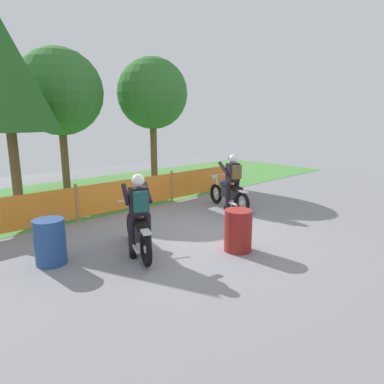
{
  "coord_description": "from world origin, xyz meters",
  "views": [
    {
      "loc": [
        -5.36,
        -5.45,
        2.77
      ],
      "look_at": [
        0.41,
        0.76,
        0.9
      ],
      "focal_mm": 32.02,
      "sensor_mm": 36.0,
      "label": 1
    }
  ],
  "objects": [
    {
      "name": "rider_trailing",
      "position": [
        2.37,
        1.08,
        0.95
      ],
      "size": [
        0.64,
        0.75,
        1.69
      ],
      "rotation": [
        0.0,
        0.0,
        1.32
      ],
      "color": "black",
      "rests_on": "ground"
    },
    {
      "name": "tree_leftmost",
      "position": [
        -2.34,
        5.53,
        3.91
      ],
      "size": [
        2.83,
        2.83,
        5.5
      ],
      "color": "brown",
      "rests_on": "ground"
    },
    {
      "name": "tree_near_right",
      "position": [
        3.25,
        6.17,
        3.67
      ],
      "size": [
        2.85,
        2.85,
        5.11
      ],
      "color": "brown",
      "rests_on": "ground"
    },
    {
      "name": "grass_verge",
      "position": [
        0.0,
        6.13,
        0.01
      ],
      "size": [
        24.0,
        6.16,
        0.01
      ],
      "primitive_type": "cube",
      "color": "#4C8C3D",
      "rests_on": "ground"
    },
    {
      "name": "ground",
      "position": [
        0.0,
        0.0,
        -0.01
      ],
      "size": [
        24.0,
        24.0,
        0.02
      ],
      "primitive_type": "cube",
      "color": "gray"
    },
    {
      "name": "motorcycle_trailing",
      "position": [
        2.43,
        1.29,
        0.47
      ],
      "size": [
        0.77,
        2.01,
        0.97
      ],
      "rotation": [
        0.0,
        0.0,
        1.32
      ],
      "color": "black",
      "rests_on": "ground"
    },
    {
      "name": "tree_near_left",
      "position": [
        -0.09,
        7.32,
        3.63
      ],
      "size": [
        3.14,
        3.14,
        5.22
      ],
      "color": "brown",
      "rests_on": "ground"
    },
    {
      "name": "spare_drum",
      "position": [
        -3.15,
        0.9,
        0.44
      ],
      "size": [
        0.58,
        0.58,
        0.88
      ],
      "primitive_type": "cylinder",
      "color": "navy",
      "rests_on": "ground"
    },
    {
      "name": "barrier_fence",
      "position": [
        0.0,
        3.05,
        0.54
      ],
      "size": [
        9.86,
        0.08,
        1.05
      ],
      "color": "#997547",
      "rests_on": "ground"
    },
    {
      "name": "rider_lead",
      "position": [
        -1.69,
        0.04,
        0.95
      ],
      "size": [
        0.68,
        0.78,
        1.69
      ],
      "rotation": [
        0.0,
        0.0,
        1.18
      ],
      "color": "black",
      "rests_on": "ground"
    },
    {
      "name": "oil_drum",
      "position": [
        -0.01,
        -1.11,
        0.44
      ],
      "size": [
        0.58,
        0.58,
        0.88
      ],
      "primitive_type": "cylinder",
      "color": "maroon",
      "rests_on": "ground"
    },
    {
      "name": "motorcycle_lead",
      "position": [
        -1.61,
        0.25,
        0.48
      ],
      "size": [
        0.96,
        1.97,
        0.99
      ],
      "rotation": [
        0.0,
        0.0,
        1.18
      ],
      "color": "black",
      "rests_on": "ground"
    }
  ]
}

